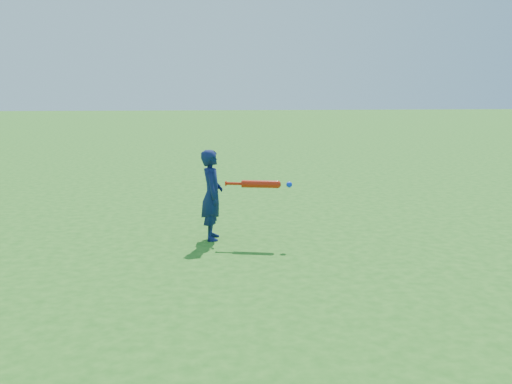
# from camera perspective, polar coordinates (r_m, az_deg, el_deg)

# --- Properties ---
(ground) EXTENTS (80.00, 80.00, 0.00)m
(ground) POSITION_cam_1_polar(r_m,az_deg,el_deg) (6.12, -1.09, -5.72)
(ground) COLOR #216418
(ground) RESTS_ON ground
(child) EXTENTS (0.26, 0.38, 1.02)m
(child) POSITION_cam_1_polar(r_m,az_deg,el_deg) (6.43, -4.43, -0.29)
(child) COLOR #0F1949
(child) RESTS_ON ground
(bat_swing) EXTENTS (0.73, 0.22, 0.08)m
(bat_swing) POSITION_cam_1_polar(r_m,az_deg,el_deg) (6.27, 0.66, 0.79)
(bat_swing) COLOR red
(bat_swing) RESTS_ON ground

